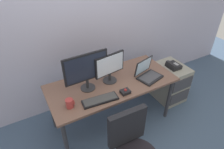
# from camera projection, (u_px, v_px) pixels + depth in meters

# --- Properties ---
(ground_plane) EXTENTS (8.00, 8.00, 0.00)m
(ground_plane) POSITION_uv_depth(u_px,v_px,m) (112.00, 121.00, 2.89)
(ground_plane) COLOR #3B4E66
(back_wall) EXTENTS (6.00, 0.10, 2.80)m
(back_wall) POSITION_uv_depth(u_px,v_px,m) (86.00, 14.00, 2.60)
(back_wall) COLOR #A3A1B8
(back_wall) RESTS_ON ground
(desk) EXTENTS (1.63, 0.73, 0.72)m
(desk) POSITION_uv_depth(u_px,v_px,m) (112.00, 87.00, 2.52)
(desk) COLOR brown
(desk) RESTS_ON ground
(file_cabinet) EXTENTS (0.42, 0.53, 0.60)m
(file_cabinet) POSITION_uv_depth(u_px,v_px,m) (169.00, 82.00, 3.17)
(file_cabinet) COLOR gray
(file_cabinet) RESTS_ON ground
(desk_phone) EXTENTS (0.17, 0.20, 0.09)m
(desk_phone) POSITION_uv_depth(u_px,v_px,m) (173.00, 66.00, 2.96)
(desk_phone) COLOR black
(desk_phone) RESTS_ON file_cabinet
(monitor_main) EXTENTS (0.54, 0.18, 0.47)m
(monitor_main) POSITION_uv_depth(u_px,v_px,m) (86.00, 69.00, 2.22)
(monitor_main) COLOR #262628
(monitor_main) RESTS_ON desk
(monitor_side) EXTENTS (0.41, 0.18, 0.38)m
(monitor_side) POSITION_uv_depth(u_px,v_px,m) (110.00, 67.00, 2.38)
(monitor_side) COLOR #262628
(monitor_side) RESTS_ON desk
(keyboard) EXTENTS (0.42, 0.17, 0.03)m
(keyboard) POSITION_uv_depth(u_px,v_px,m) (100.00, 100.00, 2.18)
(keyboard) COLOR black
(keyboard) RESTS_ON desk
(laptop) EXTENTS (0.36, 0.33, 0.24)m
(laptop) POSITION_uv_depth(u_px,v_px,m) (148.00, 73.00, 2.54)
(laptop) COLOR black
(laptop) RESTS_ON desk
(trackball_mouse) EXTENTS (0.11, 0.09, 0.07)m
(trackball_mouse) POSITION_uv_depth(u_px,v_px,m) (125.00, 92.00, 2.29)
(trackball_mouse) COLOR black
(trackball_mouse) RESTS_ON desk
(coffee_mug) EXTENTS (0.09, 0.08, 0.10)m
(coffee_mug) POSITION_uv_depth(u_px,v_px,m) (70.00, 103.00, 2.08)
(coffee_mug) COLOR #9D3230
(coffee_mug) RESTS_ON desk
(banana) EXTENTS (0.19, 0.13, 0.04)m
(banana) POSITION_uv_depth(u_px,v_px,m) (102.00, 71.00, 2.65)
(banana) COLOR yellow
(banana) RESTS_ON desk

